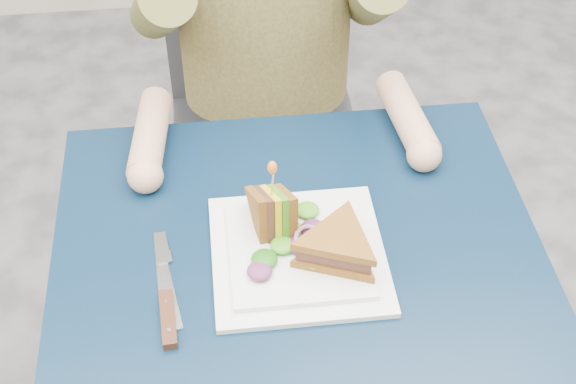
{
  "coord_description": "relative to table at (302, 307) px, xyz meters",
  "views": [
    {
      "loc": [
        -0.11,
        -0.76,
        1.65
      ],
      "look_at": [
        -0.01,
        0.08,
        0.82
      ],
      "focal_mm": 50.0,
      "sensor_mm": 36.0,
      "label": 1
    }
  ],
  "objects": [
    {
      "name": "fork",
      "position": [
        -0.2,
        0.0,
        0.08
      ],
      "size": [
        0.04,
        0.18,
        0.01
      ],
      "color": "silver",
      "rests_on": "table"
    },
    {
      "name": "sandwich_flat",
      "position": [
        0.05,
        0.01,
        0.12
      ],
      "size": [
        0.19,
        0.19,
        0.05
      ],
      "color": "brown",
      "rests_on": "plate"
    },
    {
      "name": "knife",
      "position": [
        -0.2,
        -0.04,
        0.09
      ],
      "size": [
        0.03,
        0.22,
        0.02
      ],
      "color": "silver",
      "rests_on": "table"
    },
    {
      "name": "onion_ring",
      "position": [
        0.01,
        0.04,
        0.11
      ],
      "size": [
        0.04,
        0.04,
        0.02
      ],
      "primitive_type": "torus",
      "rotation": [
        0.44,
        0.0,
        0.0
      ],
      "color": "#9E4C7A",
      "rests_on": "plate"
    },
    {
      "name": "toothpick",
      "position": [
        -0.04,
        0.08,
        0.2
      ],
      "size": [
        0.01,
        0.01,
        0.06
      ],
      "primitive_type": "cylinder",
      "rotation": [
        0.14,
        0.07,
        0.0
      ],
      "color": "tan",
      "rests_on": "sandwich_upright"
    },
    {
      "name": "lettuce_spill",
      "position": [
        0.0,
        0.04,
        0.11
      ],
      "size": [
        0.15,
        0.13,
        0.02
      ],
      "primitive_type": null,
      "color": "#337A14",
      "rests_on": "plate"
    },
    {
      "name": "sandwich_upright",
      "position": [
        -0.04,
        0.08,
        0.13
      ],
      "size": [
        0.08,
        0.13,
        0.13
      ],
      "color": "brown",
      "rests_on": "plate"
    },
    {
      "name": "toothpick_frill",
      "position": [
        -0.04,
        0.08,
        0.23
      ],
      "size": [
        0.01,
        0.01,
        0.02
      ],
      "primitive_type": "ellipsoid",
      "color": "orange",
      "rests_on": "sandwich_upright"
    },
    {
      "name": "chair",
      "position": [
        0.0,
        0.7,
        -0.11
      ],
      "size": [
        0.42,
        0.4,
        0.93
      ],
      "color": "#47474C",
      "rests_on": "ground"
    },
    {
      "name": "plate",
      "position": [
        -0.0,
        0.03,
        0.09
      ],
      "size": [
        0.26,
        0.26,
        0.02
      ],
      "color": "white",
      "rests_on": "table"
    },
    {
      "name": "table",
      "position": [
        0.0,
        0.0,
        0.0
      ],
      "size": [
        0.75,
        0.75,
        0.73
      ],
      "color": "black",
      "rests_on": "ground"
    }
  ]
}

